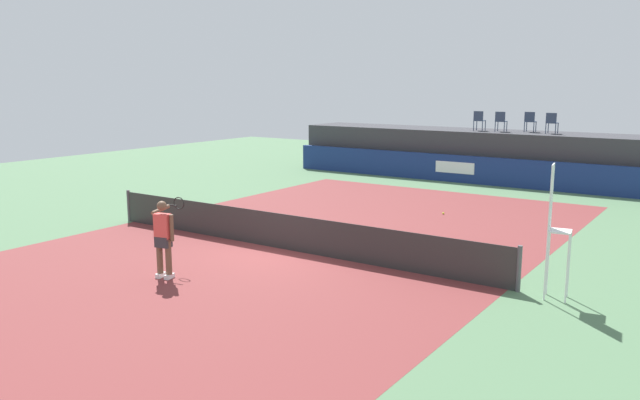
# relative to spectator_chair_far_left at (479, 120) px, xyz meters

# --- Properties ---
(ground_plane) EXTENTS (48.00, 48.00, 0.00)m
(ground_plane) POSITION_rel_spectator_chair_far_left_xyz_m (0.32, -11.97, -2.69)
(ground_plane) COLOR #4C704C
(court_inner) EXTENTS (12.00, 22.00, 0.00)m
(court_inner) POSITION_rel_spectator_chair_far_left_xyz_m (0.32, -14.97, -2.69)
(court_inner) COLOR maroon
(court_inner) RESTS_ON ground
(sponsor_wall) EXTENTS (18.00, 0.22, 1.20)m
(sponsor_wall) POSITION_rel_spectator_chair_far_left_xyz_m (0.31, -1.47, -2.09)
(sponsor_wall) COLOR navy
(sponsor_wall) RESTS_ON ground
(spectator_platform) EXTENTS (18.00, 2.80, 2.20)m
(spectator_platform) POSITION_rel_spectator_chair_far_left_xyz_m (0.32, 0.33, -1.59)
(spectator_platform) COLOR #38383D
(spectator_platform) RESTS_ON ground
(spectator_chair_far_left) EXTENTS (0.45, 0.45, 0.89)m
(spectator_chair_far_left) POSITION_rel_spectator_chair_far_left_xyz_m (0.00, 0.00, 0.00)
(spectator_chair_far_left) COLOR #2D3D56
(spectator_chair_far_left) RESTS_ON spectator_platform
(spectator_chair_left) EXTENTS (0.46, 0.46, 0.89)m
(spectator_chair_left) POSITION_rel_spectator_chair_far_left_xyz_m (0.99, -0.00, 0.00)
(spectator_chair_left) COLOR #2D3D56
(spectator_chair_left) RESTS_ON spectator_platform
(spectator_chair_center) EXTENTS (0.46, 0.46, 0.89)m
(spectator_chair_center) POSITION_rel_spectator_chair_far_left_xyz_m (2.12, 0.53, 0.00)
(spectator_chair_center) COLOR #2D3D56
(spectator_chair_center) RESTS_ON spectator_platform
(spectator_chair_right) EXTENTS (0.44, 0.44, 0.89)m
(spectator_chair_right) POSITION_rel_spectator_chair_far_left_xyz_m (3.16, 0.12, 0.00)
(spectator_chair_right) COLOR #2D3D56
(spectator_chair_right) RESTS_ON spectator_platform
(umpire_chair) EXTENTS (0.50, 0.50, 2.76)m
(umpire_chair) POSITION_rel_spectator_chair_far_left_xyz_m (7.18, -14.98, -1.11)
(umpire_chair) COLOR white
(umpire_chair) RESTS_ON ground
(tennis_net) EXTENTS (12.40, 0.02, 0.95)m
(tennis_net) POSITION_rel_spectator_chair_far_left_xyz_m (0.32, -14.97, -2.22)
(tennis_net) COLOR #2D2D2D
(tennis_net) RESTS_ON ground
(net_post_near) EXTENTS (0.10, 0.10, 1.00)m
(net_post_near) POSITION_rel_spectator_chair_far_left_xyz_m (-5.88, -14.97, -2.19)
(net_post_near) COLOR #4C4C51
(net_post_near) RESTS_ON ground
(net_post_far) EXTENTS (0.10, 0.10, 1.00)m
(net_post_far) POSITION_rel_spectator_chair_far_left_xyz_m (6.52, -14.97, -2.19)
(net_post_far) COLOR #4C4C51
(net_post_far) RESTS_ON ground
(tennis_player) EXTENTS (0.86, 1.12, 1.77)m
(tennis_player) POSITION_rel_spectator_chair_far_left_xyz_m (-0.40, -18.46, -1.73)
(tennis_player) COLOR white
(tennis_player) RESTS_ON court_inner
(tennis_ball) EXTENTS (0.07, 0.07, 0.07)m
(tennis_ball) POSITION_rel_spectator_chair_far_left_xyz_m (1.98, -8.36, -2.66)
(tennis_ball) COLOR #D8EA33
(tennis_ball) RESTS_ON court_inner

